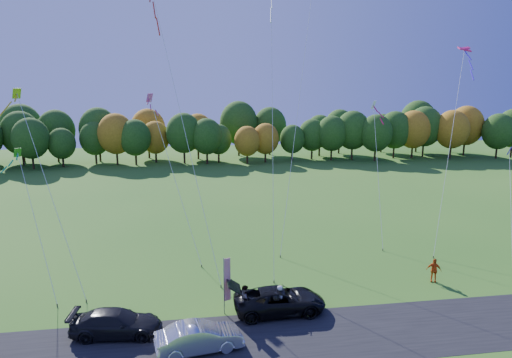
{
  "coord_description": "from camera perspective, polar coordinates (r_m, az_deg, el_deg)",
  "views": [
    {
      "loc": [
        -5.0,
        -26.45,
        13.73
      ],
      "look_at": [
        0.0,
        6.0,
        7.0
      ],
      "focal_mm": 32.0,
      "sensor_mm": 36.0,
      "label": 1
    }
  ],
  "objects": [
    {
      "name": "kite_parafoil_rainbow",
      "position": [
        42.97,
        23.1,
        3.86
      ],
      "size": [
        7.43,
        8.2,
        17.54
      ],
      "color": "#4C3F33",
      "rests_on": "ground"
    },
    {
      "name": "kite_diamond_blue_low",
      "position": [
        40.06,
        29.26,
        -3.45
      ],
      "size": [
        3.16,
        5.71,
        9.21
      ],
      "color": "#4C3F33",
      "rests_on": "ground"
    },
    {
      "name": "person_tailgate_a",
      "position": [
        28.89,
        3.07,
        -14.79
      ],
      "size": [
        0.48,
        0.69,
        1.81
      ],
      "primitive_type": "imported",
      "rotation": [
        0.0,
        0.0,
        1.49
      ],
      "color": "white",
      "rests_on": "ground"
    },
    {
      "name": "person_tailgate_b",
      "position": [
        28.88,
        -1.34,
        -14.79
      ],
      "size": [
        0.79,
        0.96,
        1.8
      ],
      "primitive_type": "imported",
      "rotation": [
        0.0,
        0.0,
        1.44
      ],
      "color": "gray",
      "rests_on": "ground"
    },
    {
      "name": "kite_delta_red",
      "position": [
        34.69,
        2.09,
        8.26
      ],
      "size": [
        2.41,
        9.29,
        23.18
      ],
      "color": "#4C3F33",
      "rests_on": "ground"
    },
    {
      "name": "silver_sedan",
      "position": [
        25.53,
        -7.12,
        -19.06
      ],
      "size": [
        4.78,
        2.34,
        1.51
      ],
      "primitive_type": "imported",
      "rotation": [
        0.0,
        0.0,
        1.74
      ],
      "color": "silver",
      "rests_on": "ground"
    },
    {
      "name": "kite_diamond_yellow",
      "position": [
        33.69,
        -24.37,
        -1.51
      ],
      "size": [
        5.6,
        6.7,
        13.93
      ],
      "color": "#4C3F33",
      "rests_on": "ground"
    },
    {
      "name": "kite_diamond_white",
      "position": [
        41.92,
        15.0,
        0.86
      ],
      "size": [
        1.79,
        6.78,
        12.74
      ],
      "color": "#4C3F33",
      "rests_on": "ground"
    },
    {
      "name": "kite_diamond_green",
      "position": [
        34.07,
        -25.79,
        -5.07
      ],
      "size": [
        4.03,
        6.52,
        9.73
      ],
      "color": "#4C3F33",
      "rests_on": "ground"
    },
    {
      "name": "kite_delta_blue",
      "position": [
        34.19,
        -9.15,
        6.96
      ],
      "size": [
        6.06,
        10.3,
        23.08
      ],
      "color": "#4C3F33",
      "rests_on": "ground"
    },
    {
      "name": "tree_line",
      "position": [
        82.75,
        -5.18,
        1.98
      ],
      "size": [
        116.0,
        12.0,
        10.0
      ],
      "primitive_type": null,
      "color": "#1E4711",
      "rests_on": "ground"
    },
    {
      "name": "ground",
      "position": [
        30.22,
        1.8,
        -15.45
      ],
      "size": [
        160.0,
        160.0,
        0.0
      ],
      "primitive_type": "plane",
      "color": "#275F19"
    },
    {
      "name": "kite_diamond_pink",
      "position": [
        37.87,
        -10.22,
        0.33
      ],
      "size": [
        4.57,
        8.28,
        13.46
      ],
      "color": "#4C3F33",
      "rests_on": "ground"
    },
    {
      "name": "black_suv",
      "position": [
        29.03,
        2.98,
        -14.92
      ],
      "size": [
        5.7,
        2.75,
        1.56
      ],
      "primitive_type": "imported",
      "rotation": [
        0.0,
        0.0,
        1.6
      ],
      "color": "black",
      "rests_on": "ground"
    },
    {
      "name": "person_east",
      "position": [
        35.37,
        21.33,
        -10.58
      ],
      "size": [
        1.09,
        0.83,
        1.73
      ],
      "primitive_type": "imported",
      "rotation": [
        0.0,
        0.0,
        -0.47
      ],
      "color": "#C84D12",
      "rests_on": "ground"
    },
    {
      "name": "dark_truck_a",
      "position": [
        27.81,
        -17.05,
        -16.83
      ],
      "size": [
        5.23,
        2.59,
        1.46
      ],
      "primitive_type": "imported",
      "rotation": [
        0.0,
        0.0,
        1.46
      ],
      "color": "black",
      "rests_on": "ground"
    },
    {
      "name": "kite_parafoil_orange",
      "position": [
        41.46,
        5.92,
        13.81
      ],
      "size": [
        8.23,
        12.14,
        31.25
      ],
      "color": "#4C3F33",
      "rests_on": "ground"
    },
    {
      "name": "feather_flag",
      "position": [
        28.38,
        -3.72,
        -12.4
      ],
      "size": [
        0.45,
        0.26,
        3.62
      ],
      "color": "#999999",
      "rests_on": "ground"
    },
    {
      "name": "asphalt_strip",
      "position": [
        26.78,
        3.45,
        -19.26
      ],
      "size": [
        90.0,
        6.0,
        0.01
      ],
      "primitive_type": "cube",
      "color": "black",
      "rests_on": "ground"
    }
  ]
}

